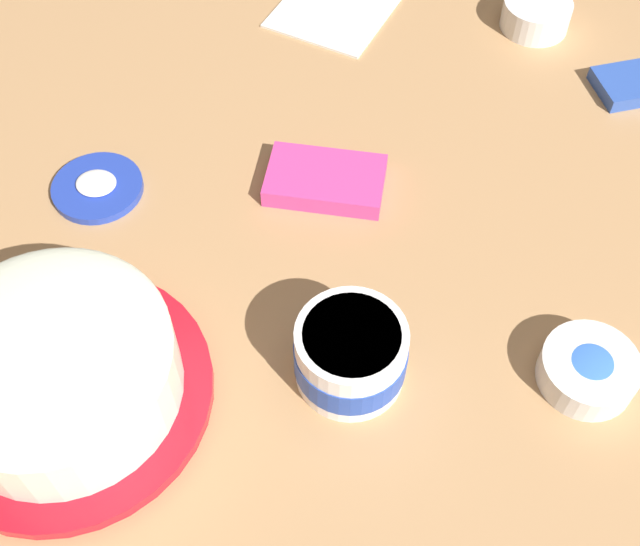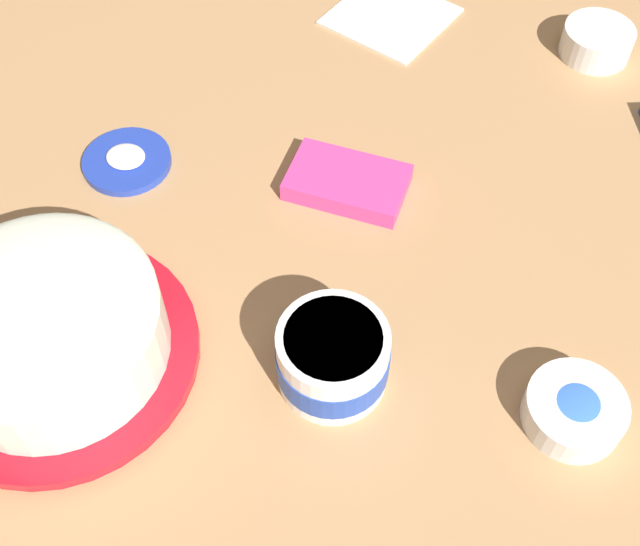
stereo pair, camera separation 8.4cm
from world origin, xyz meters
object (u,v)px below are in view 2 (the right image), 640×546
Objects in this scene: frosting_tub_lid at (127,161)px; sprinkle_bowl_pink at (597,40)px; frosting_tub at (333,357)px; frosted_cake at (47,331)px; sprinkle_bowl_blue at (575,409)px; paper_napkin at (391,15)px; candy_box_lower at (347,182)px.

sprinkle_bowl_pink is (-0.48, -0.42, 0.02)m from frosting_tub_lid.
frosting_tub is at bearing 76.62° from sprinkle_bowl_pink.
frosting_tub is at bearing 152.76° from frosting_tub_lid.
frosted_cake reaches higher than frosting_tub_lid.
sprinkle_bowl_pink reaches higher than frosting_tub_lid.
frosted_cake is 0.28m from frosting_tub.
paper_napkin is (0.37, -0.52, -0.02)m from sprinkle_bowl_blue.
frosting_tub is at bearing 103.86° from paper_napkin.
sprinkle_bowl_pink is at bearing -124.98° from candy_box_lower.
candy_box_lower is (-0.26, -0.06, 0.01)m from frosting_tub_lid.
frosted_cake is 0.66m from paper_napkin.
sprinkle_bowl_pink reaches higher than sprinkle_bowl_blue.
frosted_cake is 3.04× the size of sprinkle_bowl_pink.
sprinkle_bowl_blue is (-0.09, 0.55, -0.00)m from sprinkle_bowl_pink.
sprinkle_bowl_blue is 0.71× the size of candy_box_lower.
candy_box_lower is at bearing -32.04° from sprinkle_bowl_blue.
frosting_tub_lid is 0.27m from candy_box_lower.
sprinkle_bowl_pink is 0.62× the size of paper_napkin.
sprinkle_bowl_blue is at bearing 99.17° from sprinkle_bowl_pink.
frosting_tub is 1.04× the size of frosting_tub_lid.
sprinkle_bowl_blue is at bearing -168.69° from frosting_tub.
sprinkle_bowl_pink is 0.42m from candy_box_lower.
sprinkle_bowl_blue reaches higher than candy_box_lower.
sprinkle_bowl_pink is 0.97× the size of sprinkle_bowl_blue.
frosted_cake reaches higher than paper_napkin.
candy_box_lower is 0.91× the size of paper_napkin.
frosted_cake is at bearing 56.64° from candy_box_lower.
frosting_tub is 0.81× the size of candy_box_lower.
candy_box_lower is at bearing -166.05° from frosting_tub_lid.
candy_box_lower is (-0.19, -0.32, -0.04)m from frosted_cake.
sprinkle_bowl_blue is at bearing 144.57° from candy_box_lower.
frosting_tub_lid reaches higher than paper_napkin.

